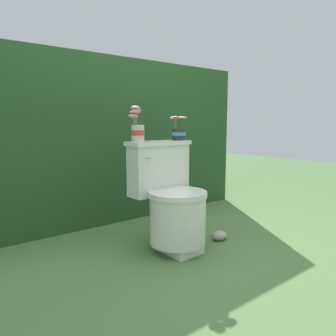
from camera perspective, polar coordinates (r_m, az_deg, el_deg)
The scene contains 6 objects.
ground_plane at distance 2.48m, azimuth 2.53°, elevation -13.85°, with size 12.00×12.00×0.00m, color #4C703D.
hedge_backdrop at distance 3.45m, azimuth -12.75°, elevation 4.94°, with size 2.87×1.06×1.49m.
toilet at distance 2.38m, azimuth 0.60°, elevation -5.94°, with size 0.49×0.52×0.78m.
potted_plant_left at distance 2.31m, azimuth -5.42°, elevation 7.10°, with size 0.12×0.11×0.25m.
potted_plant_midleft at distance 2.55m, azimuth 1.88°, elevation 6.43°, with size 0.15×0.11×0.19m.
garden_stone at distance 2.66m, azimuth 8.96°, elevation -11.54°, with size 0.13×0.10×0.07m.
Camera 1 is at (-1.53, -1.72, 0.92)m, focal length 35.00 mm.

